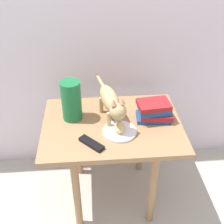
# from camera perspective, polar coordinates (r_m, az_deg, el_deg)

# --- Properties ---
(ground_plane) EXTENTS (6.00, 6.00, 0.00)m
(ground_plane) POSITION_cam_1_polar(r_m,az_deg,el_deg) (2.09, 0.00, -15.69)
(ground_plane) COLOR #B2A899
(back_panel) EXTENTS (4.00, 0.04, 2.20)m
(back_panel) POSITION_cam_1_polar(r_m,az_deg,el_deg) (1.81, -1.10, 18.39)
(back_panel) COLOR silver
(back_panel) RESTS_ON ground
(side_table) EXTENTS (0.80, 0.59, 0.61)m
(side_table) POSITION_cam_1_polar(r_m,az_deg,el_deg) (1.72, 0.00, -4.61)
(side_table) COLOR #9E724C
(side_table) RESTS_ON ground
(plate) EXTENTS (0.19, 0.19, 0.01)m
(plate) POSITION_cam_1_polar(r_m,az_deg,el_deg) (1.60, 1.51, -3.85)
(plate) COLOR white
(plate) RESTS_ON side_table
(bread_roll) EXTENTS (0.07, 0.08, 0.05)m
(bread_roll) POSITION_cam_1_polar(r_m,az_deg,el_deg) (1.57, 1.49, -3.13)
(bread_roll) COLOR #E0BC7A
(bread_roll) RESTS_ON plate
(cat) EXTENTS (0.15, 0.47, 0.23)m
(cat) POSITION_cam_1_polar(r_m,az_deg,el_deg) (1.61, -0.17, 2.03)
(cat) COLOR tan
(cat) RESTS_ON side_table
(book_stack) EXTENTS (0.21, 0.15, 0.12)m
(book_stack) POSITION_cam_1_polar(r_m,az_deg,el_deg) (1.68, 8.33, 0.20)
(book_stack) COLOR #1E4C8C
(book_stack) RESTS_ON side_table
(green_vase) EXTENTS (0.11, 0.11, 0.24)m
(green_vase) POSITION_cam_1_polar(r_m,az_deg,el_deg) (1.66, -8.00, 2.23)
(green_vase) COLOR #196B38
(green_vase) RESTS_ON side_table
(tv_remote) EXTENTS (0.14, 0.14, 0.02)m
(tv_remote) POSITION_cam_1_polar(r_m,az_deg,el_deg) (1.52, -4.06, -6.18)
(tv_remote) COLOR black
(tv_remote) RESTS_ON side_table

